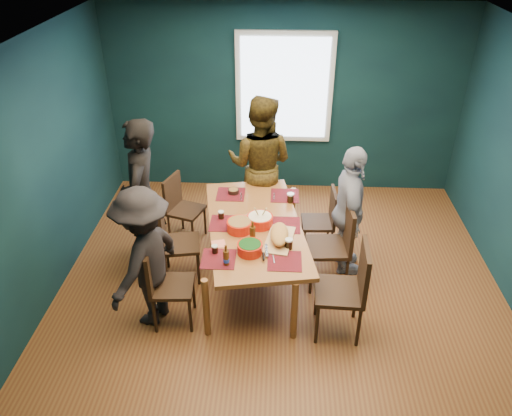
% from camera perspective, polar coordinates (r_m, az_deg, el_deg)
% --- Properties ---
extents(room, '(5.01, 5.01, 2.71)m').
position_cam_1_polar(room, '(5.16, 3.12, 4.05)').
color(room, brown).
rests_on(room, ground).
extents(dining_table, '(1.31, 2.11, 0.75)m').
position_cam_1_polar(dining_table, '(5.49, -0.12, -2.50)').
color(dining_table, brown).
rests_on(dining_table, floor).
extents(chair_left_far, '(0.50, 0.50, 0.87)m').
position_cam_1_polar(chair_left_far, '(6.36, -8.70, 0.52)').
color(chair_left_far, black).
rests_on(chair_left_far, floor).
extents(chair_left_mid, '(0.49, 0.49, 0.93)m').
position_cam_1_polar(chair_left_mid, '(5.67, -9.56, -3.40)').
color(chair_left_mid, black).
rests_on(chair_left_mid, floor).
extents(chair_left_near, '(0.44, 0.44, 0.92)m').
position_cam_1_polar(chair_left_near, '(5.11, -10.58, -8.04)').
color(chair_left_near, black).
rests_on(chair_left_near, floor).
extents(chair_right_far, '(0.40, 0.40, 0.84)m').
position_cam_1_polar(chair_right_far, '(6.11, 7.86, -1.00)').
color(chair_right_far, black).
rests_on(chair_right_far, floor).
extents(chair_right_mid, '(0.49, 0.49, 1.01)m').
position_cam_1_polar(chair_right_mid, '(5.56, 9.28, -3.61)').
color(chair_right_mid, black).
rests_on(chair_right_mid, floor).
extents(chair_right_near, '(0.49, 0.49, 1.04)m').
position_cam_1_polar(chair_right_near, '(4.95, 10.73, -8.56)').
color(chair_right_near, black).
rests_on(chair_right_near, floor).
extents(person_far_left, '(0.48, 0.70, 1.85)m').
position_cam_1_polar(person_far_left, '(5.74, -12.89, 1.19)').
color(person_far_left, black).
rests_on(person_far_left, floor).
extents(person_back, '(1.01, 0.86, 1.80)m').
position_cam_1_polar(person_back, '(6.38, 0.48, 5.04)').
color(person_back, black).
rests_on(person_back, floor).
extents(person_right, '(0.42, 0.93, 1.57)m').
position_cam_1_polar(person_right, '(5.69, 10.59, -0.43)').
color(person_right, white).
rests_on(person_right, floor).
extents(person_near_left, '(0.90, 1.13, 1.54)m').
position_cam_1_polar(person_near_left, '(5.04, -12.56, -5.64)').
color(person_near_left, black).
rests_on(person_near_left, floor).
extents(bowl_salad, '(0.28, 0.28, 0.12)m').
position_cam_1_polar(bowl_salad, '(5.32, -1.88, -2.00)').
color(bowl_salad, red).
rests_on(bowl_salad, dining_table).
extents(bowl_dumpling, '(0.28, 0.28, 0.26)m').
position_cam_1_polar(bowl_dumpling, '(5.40, 0.46, -1.39)').
color(bowl_dumpling, red).
rests_on(bowl_dumpling, dining_table).
extents(bowl_herbs, '(0.26, 0.26, 0.11)m').
position_cam_1_polar(bowl_herbs, '(4.99, -0.71, -4.57)').
color(bowl_herbs, red).
rests_on(bowl_herbs, dining_table).
extents(cutting_board, '(0.35, 0.66, 0.14)m').
position_cam_1_polar(cutting_board, '(5.16, 2.67, -3.17)').
color(cutting_board, tan).
rests_on(cutting_board, dining_table).
extents(small_bowl, '(0.13, 0.13, 0.06)m').
position_cam_1_polar(small_bowl, '(6.02, -2.60, 1.94)').
color(small_bowl, black).
rests_on(small_bowl, dining_table).
extents(beer_bottle_a, '(0.06, 0.06, 0.23)m').
position_cam_1_polar(beer_bottle_a, '(4.83, -3.43, -5.70)').
color(beer_bottle_a, '#45260C').
rests_on(beer_bottle_a, dining_table).
extents(beer_bottle_b, '(0.06, 0.06, 0.24)m').
position_cam_1_polar(beer_bottle_b, '(5.14, -0.39, -2.92)').
color(beer_bottle_b, '#45260C').
rests_on(beer_bottle_b, dining_table).
extents(cola_glass_a, '(0.06, 0.06, 0.09)m').
position_cam_1_polar(cola_glass_a, '(5.01, -4.73, -4.69)').
color(cola_glass_a, black).
rests_on(cola_glass_a, dining_table).
extents(cola_glass_b, '(0.08, 0.08, 0.11)m').
position_cam_1_polar(cola_glass_b, '(5.06, 3.77, -4.05)').
color(cola_glass_b, black).
rests_on(cola_glass_b, dining_table).
extents(cola_glass_c, '(0.08, 0.08, 0.11)m').
position_cam_1_polar(cola_glass_c, '(5.83, 3.96, 1.22)').
color(cola_glass_c, black).
rests_on(cola_glass_c, dining_table).
extents(cola_glass_d, '(0.07, 0.07, 0.09)m').
position_cam_1_polar(cola_glass_d, '(5.53, -4.01, -0.76)').
color(cola_glass_d, black).
rests_on(cola_glass_d, dining_table).
extents(napkin_a, '(0.15, 0.15, 0.00)m').
position_cam_1_polar(napkin_a, '(5.51, 3.86, -1.54)').
color(napkin_a, '#F17A65').
rests_on(napkin_a, dining_table).
extents(napkin_b, '(0.17, 0.17, 0.00)m').
position_cam_1_polar(napkin_b, '(5.16, -4.30, -4.12)').
color(napkin_b, '#F17A65').
rests_on(napkin_b, dining_table).
extents(napkin_c, '(0.18, 0.18, 0.00)m').
position_cam_1_polar(napkin_c, '(4.92, 2.99, -6.08)').
color(napkin_c, '#F17A65').
rests_on(napkin_c, dining_table).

